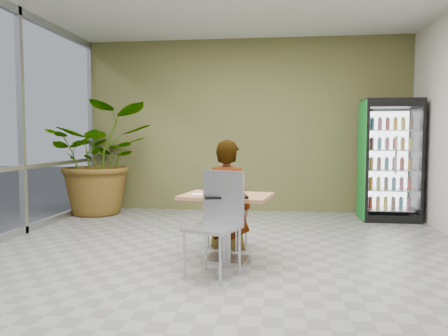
{
  "coord_description": "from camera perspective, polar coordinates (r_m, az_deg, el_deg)",
  "views": [
    {
      "loc": [
        0.61,
        -4.65,
        1.38
      ],
      "look_at": [
        -0.05,
        0.7,
        1.0
      ],
      "focal_mm": 35.0,
      "sensor_mm": 36.0,
      "label": 1
    }
  ],
  "objects": [
    {
      "name": "room_envelope",
      "position": [
        4.69,
        -0.47,
        6.73
      ],
      "size": [
        6.0,
        7.0,
        3.2
      ],
      "primitive_type": null,
      "color": "beige",
      "rests_on": "ground"
    },
    {
      "name": "cafeteria_tray",
      "position": [
        4.59,
        0.18,
        -3.67
      ],
      "size": [
        0.5,
        0.41,
        0.03
      ],
      "primitive_type": "cube",
      "rotation": [
        0.0,
        0.0,
        0.21
      ],
      "color": "black",
      "rests_on": "dining_table"
    },
    {
      "name": "ground",
      "position": [
        4.88,
        -0.46,
        -12.37
      ],
      "size": [
        7.0,
        7.0,
        0.0
      ],
      "primitive_type": "plane",
      "color": "gray",
      "rests_on": "ground"
    },
    {
      "name": "potted_plant",
      "position": [
        8.18,
        -15.86,
        1.2
      ],
      "size": [
        2.28,
        2.16,
        2.0
      ],
      "primitive_type": "imported",
      "rotation": [
        0.0,
        0.0,
        0.42
      ],
      "color": "#255D26",
      "rests_on": "ground"
    },
    {
      "name": "seated_woman",
      "position": [
        5.45,
        0.42,
        -4.99
      ],
      "size": [
        0.69,
        0.54,
        1.65
      ],
      "primitive_type": "imported",
      "rotation": [
        0.0,
        0.0,
        2.87
      ],
      "color": "black",
      "rests_on": "ground"
    },
    {
      "name": "dining_table",
      "position": [
        4.85,
        0.31,
        -5.98
      ],
      "size": [
        1.05,
        0.82,
        0.75
      ],
      "rotation": [
        0.0,
        0.0,
        -0.17
      ],
      "color": "#B6734E",
      "rests_on": "ground"
    },
    {
      "name": "soda_cup",
      "position": [
        4.81,
        2.19,
        -2.61
      ],
      "size": [
        0.09,
        0.09,
        0.15
      ],
      "color": "white",
      "rests_on": "dining_table"
    },
    {
      "name": "chair_near",
      "position": [
        4.37,
        -0.81,
        -6.1
      ],
      "size": [
        0.6,
        0.6,
        1.04
      ],
      "rotation": [
        0.0,
        0.0,
        -0.38
      ],
      "color": "#A9ABAE",
      "rests_on": "ground"
    },
    {
      "name": "beverage_fridge",
      "position": [
        7.77,
        20.82,
        0.98
      ],
      "size": [
        0.92,
        0.71,
        2.0
      ],
      "rotation": [
        0.0,
        0.0,
        -0.01
      ],
      "color": "black",
      "rests_on": "ground"
    },
    {
      "name": "pizza_plate",
      "position": [
        4.88,
        0.08,
        -3.18
      ],
      "size": [
        0.31,
        0.25,
        0.03
      ],
      "color": "white",
      "rests_on": "dining_table"
    },
    {
      "name": "chair_far",
      "position": [
        5.39,
        0.07,
        -4.62
      ],
      "size": [
        0.53,
        0.53,
        0.97
      ],
      "rotation": [
        0.0,
        0.0,
        2.87
      ],
      "color": "#A9ABAE",
      "rests_on": "ground"
    },
    {
      "name": "napkin_stack",
      "position": [
        4.73,
        -3.28,
        -3.51
      ],
      "size": [
        0.16,
        0.16,
        0.02
      ],
      "primitive_type": "cube",
      "rotation": [
        0.0,
        0.0,
        0.07
      ],
      "color": "white",
      "rests_on": "dining_table"
    }
  ]
}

